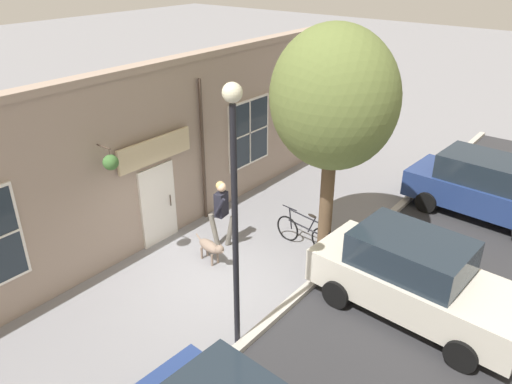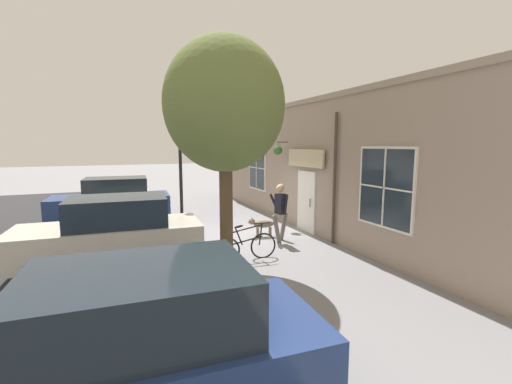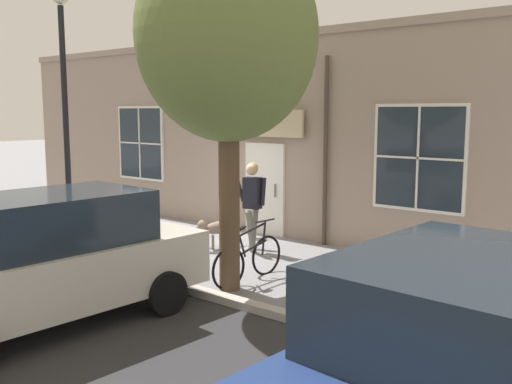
{
  "view_description": "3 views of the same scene",
  "coord_description": "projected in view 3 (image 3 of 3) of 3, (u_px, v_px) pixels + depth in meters",
  "views": [
    {
      "loc": [
        6.71,
        -6.95,
        6.9
      ],
      "look_at": [
        -0.16,
        1.76,
        1.45
      ],
      "focal_mm": 35.0,
      "sensor_mm": 36.0,
      "label": 1
    },
    {
      "loc": [
        4.03,
        10.42,
        3.0
      ],
      "look_at": [
        -0.44,
        -0.13,
        1.41
      ],
      "focal_mm": 24.0,
      "sensor_mm": 36.0,
      "label": 2
    },
    {
      "loc": [
        8.01,
        8.33,
        2.81
      ],
      "look_at": [
        -1.06,
        0.94,
        1.16
      ],
      "focal_mm": 40.0,
      "sensor_mm": 36.0,
      "label": 3
    }
  ],
  "objects": [
    {
      "name": "street_tree_by_curb",
      "position": [
        232.0,
        42.0,
        8.59
      ],
      "size": [
        2.92,
        2.63,
        5.56
      ],
      "color": "brown",
      "rests_on": "ground_plane"
    },
    {
      "name": "pedestrian_walking",
      "position": [
        252.0,
        197.0,
        11.47
      ],
      "size": [
        0.67,
        0.55,
        1.81
      ],
      "color": "#6B665B",
      "rests_on": "ground_plane"
    },
    {
      "name": "storefront_facade",
      "position": [
        260.0,
        135.0,
        13.23
      ],
      "size": [
        0.95,
        18.0,
        4.55
      ],
      "color": "gray",
      "rests_on": "ground_plane"
    },
    {
      "name": "dog_on_leash",
      "position": [
        216.0,
        228.0,
        11.8
      ],
      "size": [
        1.1,
        0.41,
        0.65
      ],
      "color": "#7F6B5B",
      "rests_on": "ground_plane"
    },
    {
      "name": "ground_plane",
      "position": [
        188.0,
        249.0,
        11.75
      ],
      "size": [
        90.0,
        90.0,
        0.0
      ],
      "primitive_type": "plane",
      "color": "gray"
    },
    {
      "name": "street_lamp",
      "position": [
        64.0,
        85.0,
        10.72
      ],
      "size": [
        0.32,
        0.32,
        5.1
      ],
      "color": "black",
      "rests_on": "ground_plane"
    },
    {
      "name": "parked_car_far_end",
      "position": [
        447.0,
        372.0,
        4.26
      ],
      "size": [
        4.39,
        2.13,
        1.75
      ],
      "color": "navy",
      "rests_on": "ground_plane"
    },
    {
      "name": "parked_car_mid_block",
      "position": [
        47.0,
        260.0,
        7.49
      ],
      "size": [
        4.39,
        2.13,
        1.75
      ],
      "color": "beige",
      "rests_on": "ground_plane"
    },
    {
      "name": "leaning_bicycle",
      "position": [
        248.0,
        259.0,
        9.49
      ],
      "size": [
        1.74,
        0.16,
        1.0
      ],
      "color": "black",
      "rests_on": "ground_plane"
    }
  ]
}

